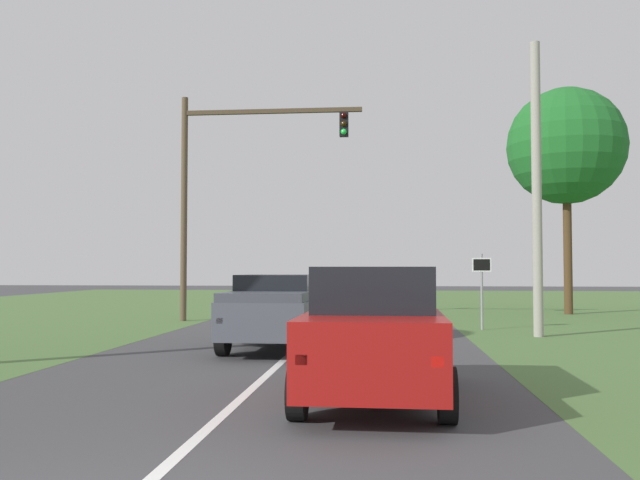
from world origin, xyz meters
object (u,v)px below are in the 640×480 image
object	(u,v)px
utility_pole_right	(537,188)
keep_moving_sign	(482,281)
traffic_light	(227,175)
pickup_truck_lead	(278,310)
oak_tree_right	(566,147)
red_suv_near	(375,330)

from	to	relation	value
utility_pole_right	keep_moving_sign	bearing A→B (deg)	122.12
traffic_light	utility_pole_right	distance (m)	11.39
pickup_truck_lead	oak_tree_right	distance (m)	18.15
traffic_light	utility_pole_right	bearing A→B (deg)	-25.02
oak_tree_right	utility_pole_right	size ratio (longest dim) A/B	1.14
pickup_truck_lead	oak_tree_right	bearing A→B (deg)	52.28
pickup_truck_lead	keep_moving_sign	xyz separation A→B (m)	(5.69, 5.60, 0.61)
red_suv_near	keep_moving_sign	distance (m)	12.23
red_suv_near	traffic_light	size ratio (longest dim) A/B	0.56
keep_moving_sign	oak_tree_right	distance (m)	10.79
traffic_light	oak_tree_right	bearing A→B (deg)	20.61
traffic_light	oak_tree_right	world-z (taller)	oak_tree_right
red_suv_near	traffic_light	xyz separation A→B (m)	(-5.74, 14.51, 4.43)
pickup_truck_lead	utility_pole_right	distance (m)	8.50
red_suv_near	traffic_light	bearing A→B (deg)	111.58
pickup_truck_lead	oak_tree_right	world-z (taller)	oak_tree_right
pickup_truck_lead	utility_pole_right	size ratio (longest dim) A/B	0.62
keep_moving_sign	red_suv_near	bearing A→B (deg)	-105.31
pickup_truck_lead	keep_moving_sign	bearing A→B (deg)	44.56
keep_moving_sign	pickup_truck_lead	bearing A→B (deg)	-135.44
red_suv_near	pickup_truck_lead	distance (m)	6.66
red_suv_near	pickup_truck_lead	size ratio (longest dim) A/B	0.90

